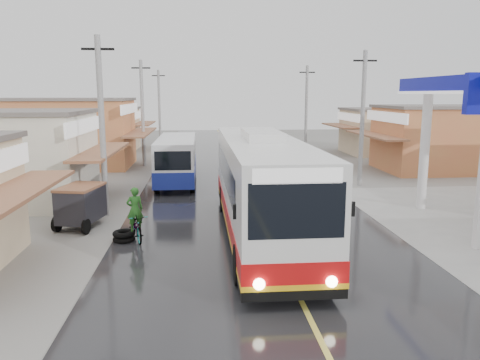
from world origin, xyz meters
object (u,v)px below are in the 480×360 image
(tyre_stack, at_px, (124,236))
(cyclist, at_px, (136,223))
(coach_bus, at_px, (261,186))
(second_bus, at_px, (177,159))
(tricycle_near, at_px, (81,204))

(tyre_stack, bearing_deg, cyclist, 19.67)
(coach_bus, relative_size, second_bus, 1.57)
(second_bus, bearing_deg, tricycle_near, -109.84)
(coach_bus, height_order, second_bus, coach_bus)
(second_bus, bearing_deg, coach_bus, -71.85)
(coach_bus, xyz_separation_m, tricycle_near, (-7.30, 1.87, -0.98))
(second_bus, distance_m, cyclist, 11.74)
(coach_bus, distance_m, tyre_stack, 5.54)
(second_bus, height_order, cyclist, second_bus)
(cyclist, xyz_separation_m, tricycle_near, (-2.52, 1.96, 0.32))
(coach_bus, distance_m, cyclist, 4.96)
(second_bus, distance_m, tyre_stack, 11.99)
(tricycle_near, bearing_deg, cyclist, -25.58)
(coach_bus, xyz_separation_m, cyclist, (-4.78, -0.09, -1.30))
(tricycle_near, height_order, tyre_stack, tricycle_near)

